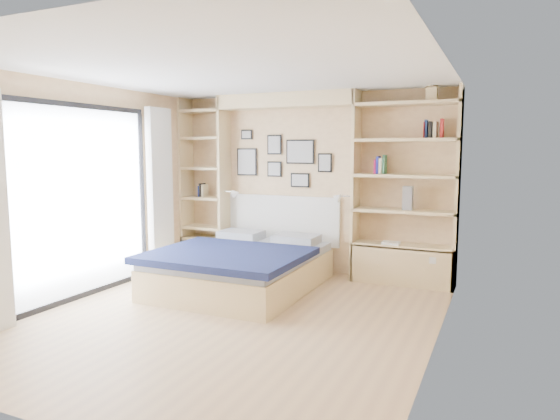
% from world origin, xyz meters
% --- Properties ---
extents(ground, '(4.50, 4.50, 0.00)m').
position_xyz_m(ground, '(0.00, 0.00, 0.00)').
color(ground, tan).
rests_on(ground, ground).
extents(room_shell, '(4.50, 4.50, 4.50)m').
position_xyz_m(room_shell, '(-0.39, 1.52, 1.08)').
color(room_shell, '#DFB984').
rests_on(room_shell, ground).
extents(bed, '(1.79, 2.30, 1.07)m').
position_xyz_m(bed, '(-0.45, 1.05, 0.28)').
color(bed, beige).
rests_on(bed, ground).
extents(photo_gallery, '(1.48, 0.02, 0.82)m').
position_xyz_m(photo_gallery, '(-0.45, 2.22, 1.60)').
color(photo_gallery, black).
rests_on(photo_gallery, ground).
extents(reading_lamps, '(1.92, 0.12, 0.15)m').
position_xyz_m(reading_lamps, '(-0.30, 2.00, 1.10)').
color(reading_lamps, silver).
rests_on(reading_lamps, ground).
extents(shelf_decor, '(3.51, 0.23, 2.03)m').
position_xyz_m(shelf_decor, '(1.10, 2.07, 1.69)').
color(shelf_decor, '#A21240').
rests_on(shelf_decor, ground).
extents(deck_chair, '(0.76, 0.98, 0.86)m').
position_xyz_m(deck_chair, '(-2.97, 0.24, 0.41)').
color(deck_chair, tan).
rests_on(deck_chair, ground).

